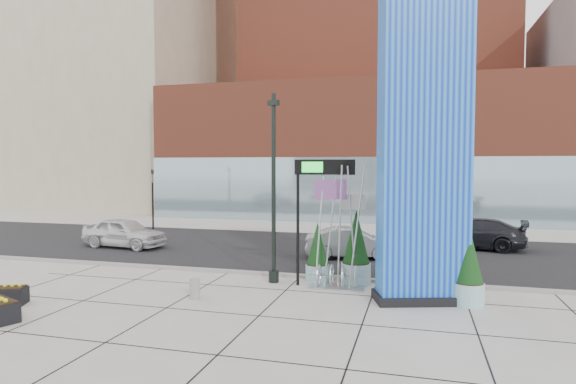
% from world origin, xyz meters
% --- Properties ---
extents(ground, '(160.00, 160.00, 0.00)m').
position_xyz_m(ground, '(0.00, 0.00, 0.00)').
color(ground, '#9E9991').
rests_on(ground, ground).
extents(street_asphalt, '(80.00, 12.00, 0.02)m').
position_xyz_m(street_asphalt, '(0.00, 10.00, 0.01)').
color(street_asphalt, black).
rests_on(street_asphalt, ground).
extents(curb_edge, '(80.00, 0.30, 0.12)m').
position_xyz_m(curb_edge, '(0.00, 4.00, 0.06)').
color(curb_edge, gray).
rests_on(curb_edge, ground).
extents(tower_podium, '(34.00, 10.00, 11.00)m').
position_xyz_m(tower_podium, '(1.00, 27.00, 5.50)').
color(tower_podium, brown).
rests_on(tower_podium, ground).
extents(tower_glass_front, '(34.00, 0.60, 5.00)m').
position_xyz_m(tower_glass_front, '(1.00, 22.20, 2.50)').
color(tower_glass_front, '#8CA5B2').
rests_on(tower_glass_front, ground).
extents(building_beige_left, '(18.00, 20.00, 34.00)m').
position_xyz_m(building_beige_left, '(-26.00, 34.00, 17.00)').
color(building_beige_left, gray).
rests_on(building_beige_left, ground).
extents(blue_pylon, '(3.25, 2.15, 9.99)m').
position_xyz_m(blue_pylon, '(5.60, 1.80, 4.83)').
color(blue_pylon, '#0C2FBA').
rests_on(blue_pylon, ground).
extents(lamp_post, '(0.48, 0.39, 7.04)m').
position_xyz_m(lamp_post, '(0.25, 3.00, 2.88)').
color(lamp_post, black).
rests_on(lamp_post, ground).
extents(public_art_sculpture, '(1.96, 1.01, 4.42)m').
position_xyz_m(public_art_sculpture, '(2.70, 2.85, 1.16)').
color(public_art_sculpture, '#BBBDC0').
rests_on(public_art_sculpture, ground).
extents(concrete_bollard, '(0.34, 0.34, 0.67)m').
position_xyz_m(concrete_bollard, '(-1.62, 0.18, 0.33)').
color(concrete_bollard, gray).
rests_on(concrete_bollard, ground).
extents(overhead_street_sign, '(2.17, 0.37, 4.60)m').
position_xyz_m(overhead_street_sign, '(2.02, 2.80, 3.95)').
color(overhead_street_sign, black).
rests_on(overhead_street_sign, ground).
extents(round_planter_east, '(1.01, 1.01, 2.54)m').
position_xyz_m(round_planter_east, '(7.00, 1.80, 1.20)').
color(round_planter_east, '#94C2C7').
rests_on(round_planter_east, ground).
extents(round_planter_mid, '(1.10, 1.10, 2.76)m').
position_xyz_m(round_planter_mid, '(3.26, 3.60, 1.30)').
color(round_planter_mid, '#94C2C7').
rests_on(round_planter_mid, ground).
extents(round_planter_west, '(0.90, 0.90, 2.25)m').
position_xyz_m(round_planter_west, '(1.80, 3.60, 1.07)').
color(round_planter_west, '#94C2C7').
rests_on(round_planter_west, ground).
extents(box_planter_north, '(1.36, 1.03, 0.67)m').
position_xyz_m(box_planter_north, '(-7.09, -2.00, 0.31)').
color(box_planter_north, black).
rests_on(box_planter_north, ground).
extents(car_white_west, '(4.80, 2.38, 1.57)m').
position_xyz_m(car_white_west, '(-9.66, 8.20, 0.79)').
color(car_white_west, silver).
rests_on(car_white_west, ground).
extents(car_silver_mid, '(4.54, 2.28, 1.43)m').
position_xyz_m(car_silver_mid, '(2.46, 8.39, 0.71)').
color(car_silver_mid, '#94979A').
rests_on(car_silver_mid, ground).
extents(car_dark_east, '(5.77, 3.11, 1.59)m').
position_xyz_m(car_dark_east, '(8.15, 12.67, 0.79)').
color(car_dark_east, black).
rests_on(car_dark_east, ground).
extents(traffic_signal, '(0.15, 0.18, 4.10)m').
position_xyz_m(traffic_signal, '(-12.00, 15.00, 2.30)').
color(traffic_signal, black).
rests_on(traffic_signal, ground).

